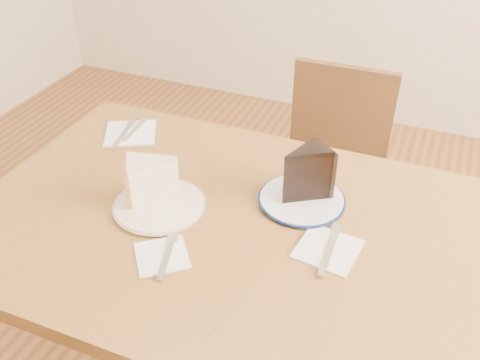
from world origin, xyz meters
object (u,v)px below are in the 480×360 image
object	(u,v)px
chair_far	(327,180)
chocolate_cake	(303,176)
plate_navy	(302,200)
plate_cream	(159,205)
carrot_cake	(154,180)
table	(230,254)

from	to	relation	value
chair_far	chocolate_cake	world-z (taller)	chocolate_cake
chair_far	plate_navy	xyz separation A→B (m)	(0.05, -0.52, 0.30)
plate_cream	carrot_cake	bearing A→B (deg)	131.88
plate_cream	carrot_cake	size ratio (longest dim) A/B	1.82
table	carrot_cake	size ratio (longest dim) A/B	10.51
table	plate_navy	distance (m)	0.21
table	chair_far	xyz separation A→B (m)	(0.08, 0.65, -0.19)
chair_far	table	bearing A→B (deg)	82.09
plate_cream	plate_navy	size ratio (longest dim) A/B	1.04
plate_cream	carrot_cake	xyz separation A→B (m)	(-0.02, 0.02, 0.05)
carrot_cake	chocolate_cake	distance (m)	0.35
chocolate_cake	table	bearing A→B (deg)	85.74
plate_cream	plate_navy	world-z (taller)	same
plate_navy	chocolate_cake	xyz separation A→B (m)	(-0.00, 0.00, 0.07)
plate_navy	plate_cream	bearing A→B (deg)	-153.91
chocolate_cake	plate_navy	bearing A→B (deg)	164.69
carrot_cake	plate_cream	bearing A→B (deg)	9.84
plate_navy	chair_far	bearing A→B (deg)	95.01
chair_far	plate_cream	distance (m)	0.77
plate_navy	table	bearing A→B (deg)	-134.06
table	plate_cream	bearing A→B (deg)	-175.37
plate_cream	chocolate_cake	distance (m)	0.34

